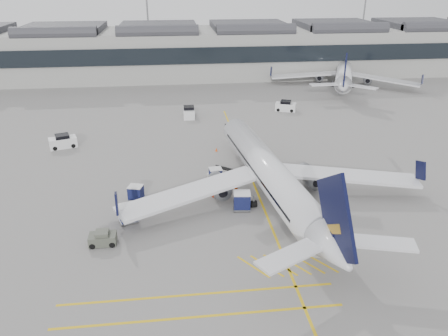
{
  "coord_description": "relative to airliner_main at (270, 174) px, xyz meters",
  "views": [
    {
      "loc": [
        0.8,
        -37.71,
        23.46
      ],
      "look_at": [
        5.9,
        5.42,
        4.0
      ],
      "focal_mm": 35.0,
      "sensor_mm": 36.0,
      "label": 1
    }
  ],
  "objects": [
    {
      "name": "airliner_main",
      "position": [
        0.0,
        0.0,
        0.0
      ],
      "size": [
        34.32,
        37.69,
        10.03
      ],
      "rotation": [
        0.0,
        0.0,
        0.12
      ],
      "color": "silver",
      "rests_on": "ground"
    },
    {
      "name": "ramp_agent_b",
      "position": [
        -6.26,
        0.87,
        -2.0
      ],
      "size": [
        0.93,
        0.73,
        1.9
      ],
      "primitive_type": "imported",
      "rotation": [
        0.0,
        0.0,
        3.13
      ],
      "color": "#F6400C",
      "rests_on": "ground"
    },
    {
      "name": "service_van_right",
      "position": [
        10.29,
        33.36,
        -2.09
      ],
      "size": [
        4.13,
        3.07,
        1.91
      ],
      "rotation": [
        0.0,
        0.0,
        -0.37
      ],
      "color": "silver",
      "rests_on": "ground"
    },
    {
      "name": "light_masts",
      "position": [
        -12.77,
        80.48,
        11.54
      ],
      "size": [
        113.0,
        0.6,
        25.45
      ],
      "color": "slate",
      "rests_on": "ground"
    },
    {
      "name": "baggage_cart_c",
      "position": [
        -15.49,
        -3.55,
        -1.91
      ],
      "size": [
        2.23,
        2.02,
        1.95
      ],
      "rotation": [
        0.0,
        0.0,
        0.31
      ],
      "color": "gray",
      "rests_on": "ground"
    },
    {
      "name": "baggage_cart_a",
      "position": [
        -3.52,
        -2.32,
        -1.87
      ],
      "size": [
        2.07,
        1.77,
        2.02
      ],
      "rotation": [
        0.0,
        0.0,
        -0.1
      ],
      "color": "gray",
      "rests_on": "ground"
    },
    {
      "name": "ramp_agent_a",
      "position": [
        -3.62,
        1.23,
        -2.15
      ],
      "size": [
        0.7,
        0.61,
        1.61
      ],
      "primitive_type": "imported",
      "rotation": [
        0.0,
        0.0,
        0.47
      ],
      "color": "#DD470B",
      "rests_on": "ground"
    },
    {
      "name": "safety_cone_nose",
      "position": [
        -4.54,
        14.8,
        -2.69
      ],
      "size": [
        0.37,
        0.37,
        0.51
      ],
      "primitive_type": "cone",
      "color": "#F24C0A",
      "rests_on": "ground"
    },
    {
      "name": "ground",
      "position": [
        -11.1,
        -5.52,
        -2.95
      ],
      "size": [
        220.0,
        220.0,
        0.0
      ],
      "primitive_type": "plane",
      "color": "gray",
      "rests_on": "ground"
    },
    {
      "name": "service_van_mid",
      "position": [
        -7.72,
        31.47,
        -2.06
      ],
      "size": [
        2.02,
        3.91,
        1.99
      ],
      "rotation": [
        0.0,
        0.0,
        1.55
      ],
      "color": "silver",
      "rests_on": "ground"
    },
    {
      "name": "safety_cone_engine",
      "position": [
        1.4,
        1.42,
        -2.68
      ],
      "size": [
        0.39,
        0.39,
        0.53
      ],
      "primitive_type": "cone",
      "color": "#F24C0A",
      "rests_on": "ground"
    },
    {
      "name": "baggage_cart_b",
      "position": [
        -5.64,
        4.97,
        -2.04
      ],
      "size": [
        1.74,
        1.48,
        1.7
      ],
      "rotation": [
        0.0,
        0.0,
        0.1
      ],
      "color": "gray",
      "rests_on": "ground"
    },
    {
      "name": "pushback_tug",
      "position": [
        -17.57,
        -7.39,
        -2.32
      ],
      "size": [
        2.54,
        1.6,
        1.41
      ],
      "rotation": [
        0.0,
        0.0,
        0.02
      ],
      "color": "#4D5145",
      "rests_on": "ground"
    },
    {
      "name": "terminal",
      "position": [
        -11.1,
        66.4,
        3.19
      ],
      "size": [
        200.0,
        20.45,
        12.4
      ],
      "color": "#9E9E99",
      "rests_on": "ground"
    },
    {
      "name": "service_van_left",
      "position": [
        -26.72,
        19.0,
        -2.07
      ],
      "size": [
        4.23,
        3.03,
        1.96
      ],
      "rotation": [
        0.0,
        0.0,
        0.33
      ],
      "color": "silver",
      "rests_on": "ground"
    },
    {
      "name": "airliner_far",
      "position": [
        28.2,
        51.48,
        -0.12
      ],
      "size": [
        31.0,
        34.3,
        9.62
      ],
      "rotation": [
        0.0,
        0.0,
        -0.38
      ],
      "color": "silver",
      "rests_on": "ground"
    },
    {
      "name": "baggage_cart_d",
      "position": [
        -15.03,
        1.2,
        -2.02
      ],
      "size": [
        1.98,
        1.78,
        1.74
      ],
      "rotation": [
        0.0,
        0.0,
        -0.29
      ],
      "color": "gray",
      "rests_on": "ground"
    },
    {
      "name": "apron_markings",
      "position": [
        -1.1,
        4.48,
        -2.94
      ],
      "size": [
        0.25,
        60.0,
        0.01
      ],
      "primitive_type": "cube",
      "color": "gold",
      "rests_on": "ground"
    },
    {
      "name": "belt_loader",
      "position": [
        -4.92,
        5.85,
        -2.46
      ],
      "size": [
        4.21,
        2.0,
        1.67
      ],
      "rotation": [
        0.0,
        0.0,
        0.21
      ],
      "color": "beige",
      "rests_on": "ground"
    }
  ]
}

